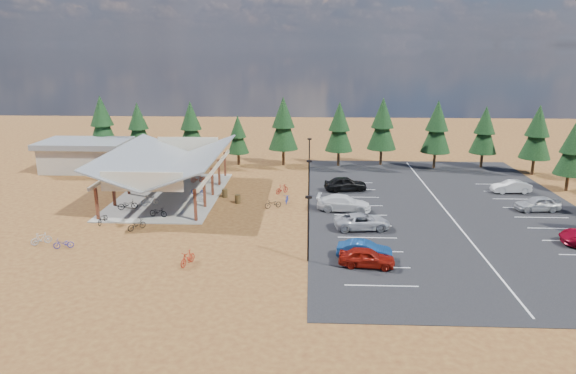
{
  "coord_description": "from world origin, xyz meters",
  "views": [
    {
      "loc": [
        5.04,
        -45.87,
        15.75
      ],
      "look_at": [
        2.86,
        4.68,
        1.72
      ],
      "focal_mm": 32.0,
      "sensor_mm": 36.0,
      "label": 1
    }
  ],
  "objects_px": {
    "bike_11": "(188,258)",
    "car_9": "(511,187)",
    "outbuilding": "(85,155)",
    "bike_16": "(273,204)",
    "car_2": "(362,221)",
    "bike_0": "(128,205)",
    "trash_bin_0": "(238,199)",
    "bike_4": "(158,212)",
    "bike_3": "(158,172)",
    "bike_14": "(287,198)",
    "bike_10": "(64,244)",
    "bike_12": "(137,225)",
    "bike_pavilion": "(169,161)",
    "bike_7": "(197,178)",
    "lamp_post_2": "(309,156)",
    "bike_2": "(165,185)",
    "bike_1": "(150,200)",
    "bike_8": "(103,219)",
    "lamp_post_1": "(309,182)",
    "car_0": "(367,257)",
    "bike_6": "(198,191)",
    "bike_5": "(197,198)",
    "bike_15": "(282,189)",
    "car_4": "(345,184)",
    "bike_9": "(41,239)",
    "car_1": "(365,250)",
    "lamp_post_0": "(308,224)",
    "car_3": "(344,203)"
  },
  "relations": [
    {
      "from": "bike_8",
      "to": "bike_16",
      "type": "bearing_deg",
      "value": 23.33
    },
    {
      "from": "bike_6",
      "to": "lamp_post_0",
      "type": "bearing_deg",
      "value": -125.87
    },
    {
      "from": "car_2",
      "to": "bike_0",
      "type": "bearing_deg",
      "value": 71.96
    },
    {
      "from": "trash_bin_0",
      "to": "bike_11",
      "type": "xyz_separation_m",
      "value": [
        -1.59,
        -15.47,
        0.1
      ]
    },
    {
      "from": "bike_3",
      "to": "bike_15",
      "type": "bearing_deg",
      "value": -119.02
    },
    {
      "from": "bike_11",
      "to": "car_3",
      "type": "xyz_separation_m",
      "value": [
        12.35,
        13.41,
        0.25
      ]
    },
    {
      "from": "bike_8",
      "to": "car_1",
      "type": "bearing_deg",
      "value": -12.98
    },
    {
      "from": "bike_3",
      "to": "car_9",
      "type": "xyz_separation_m",
      "value": [
        40.8,
        -5.29,
        0.11
      ]
    },
    {
      "from": "bike_5",
      "to": "bike_6",
      "type": "height_order",
      "value": "bike_5"
    },
    {
      "from": "bike_14",
      "to": "outbuilding",
      "type": "bearing_deg",
      "value": 156.36
    },
    {
      "from": "trash_bin_0",
      "to": "bike_4",
      "type": "bearing_deg",
      "value": -144.7
    },
    {
      "from": "outbuilding",
      "to": "bike_5",
      "type": "bearing_deg",
      "value": -38.32
    },
    {
      "from": "trash_bin_0",
      "to": "bike_5",
      "type": "xyz_separation_m",
      "value": [
        -4.14,
        -0.26,
        0.11
      ]
    },
    {
      "from": "bike_2",
      "to": "bike_16",
      "type": "distance_m",
      "value": 13.88
    },
    {
      "from": "bike_pavilion",
      "to": "bike_12",
      "type": "bearing_deg",
      "value": -90.77
    },
    {
      "from": "bike_9",
      "to": "car_1",
      "type": "distance_m",
      "value": 26.18
    },
    {
      "from": "lamp_post_0",
      "to": "car_2",
      "type": "distance_m",
      "value": 8.88
    },
    {
      "from": "bike_8",
      "to": "bike_10",
      "type": "relative_size",
      "value": 1.16
    },
    {
      "from": "lamp_post_2",
      "to": "bike_12",
      "type": "distance_m",
      "value": 23.54
    },
    {
      "from": "bike_3",
      "to": "bike_5",
      "type": "height_order",
      "value": "bike_3"
    },
    {
      "from": "lamp_post_0",
      "to": "bike_7",
      "type": "relative_size",
      "value": 3.26
    },
    {
      "from": "lamp_post_1",
      "to": "bike_12",
      "type": "bearing_deg",
      "value": -158.91
    },
    {
      "from": "outbuilding",
      "to": "bike_16",
      "type": "relative_size",
      "value": 6.34
    },
    {
      "from": "bike_1",
      "to": "bike_12",
      "type": "relative_size",
      "value": 1.04
    },
    {
      "from": "bike_10",
      "to": "trash_bin_0",
      "type": "bearing_deg",
      "value": 120.55
    },
    {
      "from": "lamp_post_1",
      "to": "bike_3",
      "type": "relative_size",
      "value": 3.01
    },
    {
      "from": "bike_4",
      "to": "bike_14",
      "type": "height_order",
      "value": "bike_4"
    },
    {
      "from": "bike_10",
      "to": "bike_12",
      "type": "xyz_separation_m",
      "value": [
        4.45,
        4.49,
        0.05
      ]
    },
    {
      "from": "outbuilding",
      "to": "lamp_post_0",
      "type": "distance_m",
      "value": 40.32
    },
    {
      "from": "bike_14",
      "to": "car_9",
      "type": "relative_size",
      "value": 0.43
    },
    {
      "from": "bike_4",
      "to": "bike_8",
      "type": "relative_size",
      "value": 0.98
    },
    {
      "from": "trash_bin_0",
      "to": "car_9",
      "type": "distance_m",
      "value": 29.95
    },
    {
      "from": "bike_5",
      "to": "car_2",
      "type": "relative_size",
      "value": 0.31
    },
    {
      "from": "bike_2",
      "to": "car_9",
      "type": "bearing_deg",
      "value": -94.28
    },
    {
      "from": "bike_1",
      "to": "bike_8",
      "type": "distance_m",
      "value": 5.94
    },
    {
      "from": "bike_11",
      "to": "car_9",
      "type": "height_order",
      "value": "car_9"
    },
    {
      "from": "bike_3",
      "to": "bike_6",
      "type": "relative_size",
      "value": 1.03
    },
    {
      "from": "bike_14",
      "to": "car_0",
      "type": "bearing_deg",
      "value": -64.6
    },
    {
      "from": "bike_0",
      "to": "car_2",
      "type": "relative_size",
      "value": 0.38
    },
    {
      "from": "bike_0",
      "to": "bike_11",
      "type": "xyz_separation_m",
      "value": [
        8.92,
        -12.65,
        -0.04
      ]
    },
    {
      "from": "lamp_post_1",
      "to": "bike_15",
      "type": "bearing_deg",
      "value": 115.45
    },
    {
      "from": "bike_6",
      "to": "bike_5",
      "type": "bearing_deg",
      "value": -149.77
    },
    {
      "from": "bike_pavilion",
      "to": "bike_7",
      "type": "bearing_deg",
      "value": 70.25
    },
    {
      "from": "bike_pavilion",
      "to": "car_2",
      "type": "distance_m",
      "value": 22.27
    },
    {
      "from": "bike_1",
      "to": "car_9",
      "type": "xyz_separation_m",
      "value": [
        38.19,
        6.61,
        0.07
      ]
    },
    {
      "from": "car_3",
      "to": "bike_12",
      "type": "bearing_deg",
      "value": 115.3
    },
    {
      "from": "car_4",
      "to": "bike_0",
      "type": "bearing_deg",
      "value": 99.33
    },
    {
      "from": "car_0",
      "to": "bike_3",
      "type": "bearing_deg",
      "value": 48.75
    },
    {
      "from": "bike_2",
      "to": "bike_11",
      "type": "xyz_separation_m",
      "value": [
        7.23,
        -19.88,
        -0.03
      ]
    },
    {
      "from": "bike_0",
      "to": "bike_5",
      "type": "height_order",
      "value": "bike_0"
    }
  ]
}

